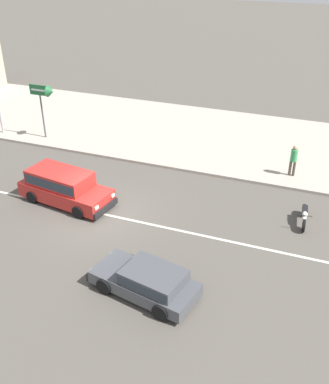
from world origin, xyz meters
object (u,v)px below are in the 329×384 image
(arrow_signboard, at_px, (47,94))
(pedestrian_near_clock, at_px, (294,158))
(hatchback_dark_grey_4, at_px, (148,280))
(motorcycle_0, at_px, (304,215))
(minivan_red_3, at_px, (64,186))

(arrow_signboard, distance_m, pedestrian_near_clock, 14.56)
(arrow_signboard, bearing_deg, hatchback_dark_grey_4, -44.33)
(motorcycle_0, bearing_deg, minivan_red_3, -169.08)
(hatchback_dark_grey_4, distance_m, motorcycle_0, 8.10)
(arrow_signboard, bearing_deg, pedestrian_near_clock, 0.97)
(minivan_red_3, bearing_deg, motorcycle_0, 10.92)
(minivan_red_3, xyz_separation_m, hatchback_dark_grey_4, (6.19, -4.50, -0.25))
(minivan_red_3, relative_size, motorcycle_0, 2.54)
(minivan_red_3, relative_size, hatchback_dark_grey_4, 1.15)
(minivan_red_3, xyz_separation_m, arrow_signboard, (-4.63, 6.07, 2.13))
(minivan_red_3, xyz_separation_m, motorcycle_0, (10.88, 2.10, -0.42))
(arrow_signboard, bearing_deg, motorcycle_0, -14.36)
(motorcycle_0, relative_size, pedestrian_near_clock, 1.12)
(arrow_signboard, bearing_deg, minivan_red_3, -52.70)
(minivan_red_3, relative_size, arrow_signboard, 1.43)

